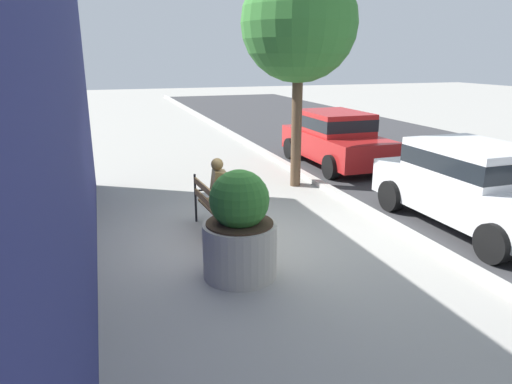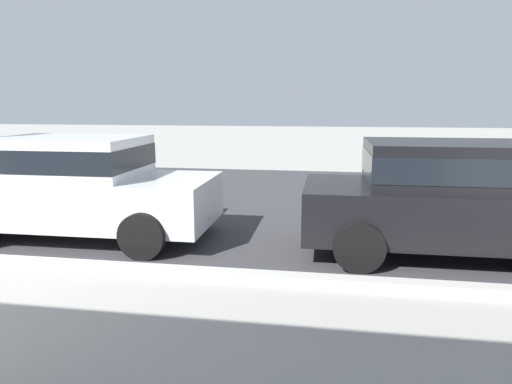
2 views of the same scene
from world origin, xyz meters
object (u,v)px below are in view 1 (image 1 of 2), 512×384
object	(u,v)px
parked_car_red	(335,137)
lamp_post	(300,80)
street_tree_near_bench	(299,24)
concrete_planter	(240,230)
park_bench	(218,207)
bronze_statue_seated	(226,196)
parked_car_white	(474,184)

from	to	relation	value
parked_car_red	lamp_post	world-z (taller)	lamp_post
street_tree_near_bench	concrete_planter	bearing A→B (deg)	-32.45
park_bench	parked_car_red	bearing A→B (deg)	133.40
bronze_statue_seated	street_tree_near_bench	world-z (taller)	street_tree_near_bench
street_tree_near_bench	lamp_post	world-z (taller)	street_tree_near_bench
park_bench	street_tree_near_bench	distance (m)	4.94
parked_car_red	park_bench	bearing A→B (deg)	-46.60
bronze_statue_seated	concrete_planter	size ratio (longest dim) A/B	0.86
bronze_statue_seated	lamp_post	world-z (taller)	lamp_post
bronze_statue_seated	concrete_planter	xyz separation A→B (m)	(1.79, -0.28, 0.04)
concrete_planter	parked_car_white	world-z (taller)	concrete_planter
bronze_statue_seated	street_tree_near_bench	xyz separation A→B (m)	(-2.46, 2.41, 3.12)
concrete_planter	parked_car_white	size ratio (longest dim) A/B	0.39
concrete_planter	parked_car_red	world-z (taller)	concrete_planter
concrete_planter	lamp_post	xyz separation A→B (m)	(-4.38, 2.83, 1.84)
park_bench	parked_car_red	size ratio (longest dim) A/B	0.45
street_tree_near_bench	bronze_statue_seated	bearing A→B (deg)	-44.49
parked_car_red	parked_car_white	distance (m)	5.38
park_bench	bronze_statue_seated	world-z (taller)	bronze_statue_seated
street_tree_near_bench	park_bench	bearing A→B (deg)	-44.65
bronze_statue_seated	lamp_post	distance (m)	4.09
lamp_post	street_tree_near_bench	bearing A→B (deg)	-43.48
parked_car_red	parked_car_white	world-z (taller)	same
bronze_statue_seated	park_bench	bearing A→B (deg)	-46.56
street_tree_near_bench	parked_car_red	distance (m)	3.92
street_tree_near_bench	lamp_post	distance (m)	1.25
park_bench	parked_car_white	size ratio (longest dim) A/B	0.45
park_bench	concrete_planter	bearing A→B (deg)	-2.66
concrete_planter	street_tree_near_bench	size ratio (longest dim) A/B	0.31
parked_car_red	parked_car_white	bearing A→B (deg)	0.00
park_bench	lamp_post	world-z (taller)	lamp_post
street_tree_near_bench	lamp_post	bearing A→B (deg)	136.52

